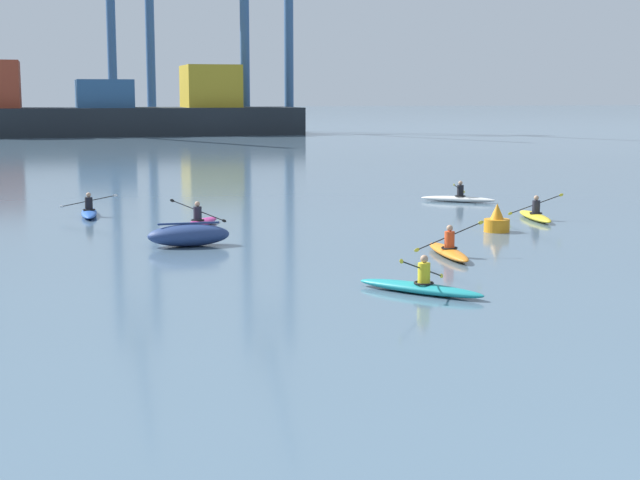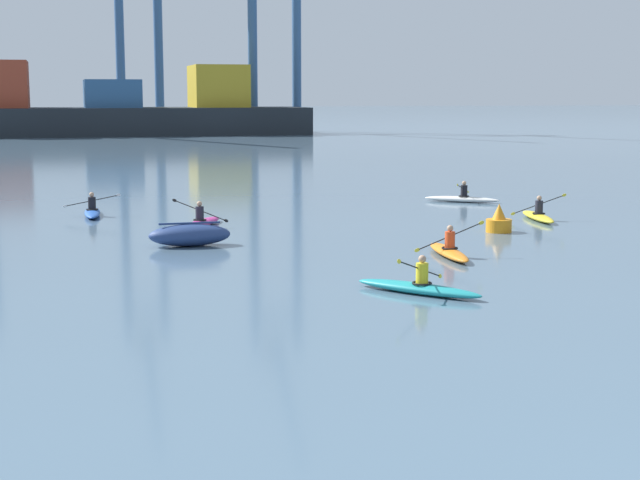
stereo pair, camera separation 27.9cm
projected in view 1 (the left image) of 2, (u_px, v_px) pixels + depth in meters
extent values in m
cube|color=#1E2328|center=(105.00, 122.00, 114.83)|extent=(46.29, 11.99, 3.27)
cube|color=#2D5684|center=(104.00, 94.00, 114.34)|extent=(6.48, 8.39, 3.28)
cube|color=#B29323|center=(210.00, 86.00, 117.62)|extent=(6.48, 8.39, 5.07)
cylinder|color=#335684|center=(111.00, 20.00, 127.02)|extent=(1.20, 1.20, 29.08)
cylinder|color=#335684|center=(150.00, 21.00, 128.38)|extent=(1.20, 1.20, 29.08)
cylinder|color=#335684|center=(244.00, 16.00, 123.63)|extent=(1.20, 1.20, 29.47)
cylinder|color=#335684|center=(289.00, 17.00, 125.19)|extent=(1.20, 1.20, 29.47)
ellipsoid|color=navy|center=(189.00, 235.00, 30.59)|extent=(2.60, 1.10, 0.70)
cube|color=navy|center=(188.00, 223.00, 30.53)|extent=(1.95, 0.06, 0.06)
cylinder|color=orange|center=(497.00, 225.00, 33.83)|extent=(0.90, 0.90, 0.45)
cone|color=orange|center=(497.00, 211.00, 33.75)|extent=(0.49, 0.49, 0.55)
ellipsoid|color=#C13384|center=(199.00, 224.00, 35.04)|extent=(2.21, 3.25, 0.26)
torus|color=black|center=(198.00, 220.00, 34.92)|extent=(0.67, 0.67, 0.05)
cylinder|color=#23232D|center=(198.00, 214.00, 34.88)|extent=(0.30, 0.30, 0.50)
sphere|color=tan|center=(197.00, 204.00, 34.83)|extent=(0.19, 0.19, 0.19)
cylinder|color=black|center=(198.00, 211.00, 34.92)|extent=(1.75, 1.02, 0.71)
ellipsoid|color=black|center=(172.00, 201.00, 35.10)|extent=(0.20, 0.14, 0.16)
ellipsoid|color=black|center=(224.00, 221.00, 34.73)|extent=(0.20, 0.14, 0.16)
ellipsoid|color=#2856B2|center=(89.00, 213.00, 38.22)|extent=(0.74, 3.42, 0.26)
torus|color=black|center=(89.00, 210.00, 38.11)|extent=(0.51, 0.51, 0.05)
cylinder|color=black|center=(89.00, 204.00, 38.07)|extent=(0.30, 0.30, 0.50)
sphere|color=tan|center=(88.00, 195.00, 38.02)|extent=(0.19, 0.19, 0.19)
cylinder|color=black|center=(89.00, 201.00, 38.10)|extent=(2.07, 0.12, 0.42)
ellipsoid|color=silver|center=(62.00, 207.00, 37.90)|extent=(0.20, 0.05, 0.14)
ellipsoid|color=silver|center=(115.00, 195.00, 38.31)|extent=(0.20, 0.05, 0.14)
ellipsoid|color=yellow|center=(535.00, 216.00, 37.09)|extent=(1.19, 3.45, 0.26)
torus|color=black|center=(536.00, 213.00, 36.97)|extent=(0.57, 0.57, 0.05)
cylinder|color=#23232D|center=(536.00, 207.00, 36.94)|extent=(0.30, 0.30, 0.50)
sphere|color=tan|center=(536.00, 198.00, 36.88)|extent=(0.19, 0.19, 0.19)
cylinder|color=black|center=(536.00, 204.00, 36.97)|extent=(1.97, 0.38, 0.73)
ellipsoid|color=yellow|center=(510.00, 213.00, 36.93)|extent=(0.21, 0.08, 0.16)
ellipsoid|color=yellow|center=(561.00, 195.00, 37.01)|extent=(0.21, 0.08, 0.16)
ellipsoid|color=silver|center=(458.00, 199.00, 43.29)|extent=(3.08, 2.53, 0.26)
torus|color=black|center=(460.00, 196.00, 43.23)|extent=(0.69, 0.69, 0.05)
cylinder|color=black|center=(460.00, 191.00, 43.19)|extent=(0.30, 0.30, 0.50)
sphere|color=tan|center=(460.00, 183.00, 43.14)|extent=(0.19, 0.19, 0.19)
cylinder|color=black|center=(459.00, 188.00, 43.20)|extent=(1.26, 1.65, 0.53)
ellipsoid|color=yellow|center=(454.00, 185.00, 42.22)|extent=(0.15, 0.18, 0.15)
ellipsoid|color=yellow|center=(464.00, 192.00, 44.17)|extent=(0.15, 0.18, 0.15)
ellipsoid|color=teal|center=(420.00, 288.00, 23.31)|extent=(2.62, 3.01, 0.26)
torus|color=black|center=(424.00, 283.00, 23.24)|extent=(0.69, 0.69, 0.05)
cylinder|color=gold|center=(424.00, 273.00, 23.20)|extent=(0.30, 0.30, 0.50)
sphere|color=tan|center=(424.00, 259.00, 23.15)|extent=(0.19, 0.19, 0.19)
cylinder|color=black|center=(422.00, 269.00, 23.21)|extent=(1.57, 1.30, 0.69)
ellipsoid|color=yellow|center=(401.00, 261.00, 22.36)|extent=(0.18, 0.16, 0.16)
ellipsoid|color=yellow|center=(441.00, 276.00, 24.07)|extent=(0.18, 0.16, 0.16)
ellipsoid|color=orange|center=(448.00, 252.00, 28.70)|extent=(0.95, 3.44, 0.26)
torus|color=black|center=(449.00, 248.00, 28.58)|extent=(0.54, 0.54, 0.05)
cylinder|color=#DB471E|center=(449.00, 240.00, 28.55)|extent=(0.30, 0.30, 0.50)
sphere|color=tan|center=(450.00, 228.00, 28.49)|extent=(0.19, 0.19, 0.19)
cylinder|color=black|center=(449.00, 236.00, 28.58)|extent=(1.96, 0.24, 0.80)
ellipsoid|color=yellow|center=(417.00, 250.00, 28.47)|extent=(0.21, 0.06, 0.17)
ellipsoid|color=yellow|center=(481.00, 223.00, 28.69)|extent=(0.21, 0.06, 0.17)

